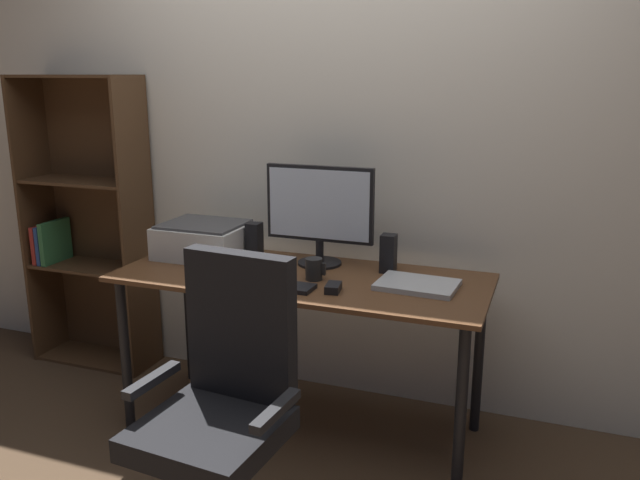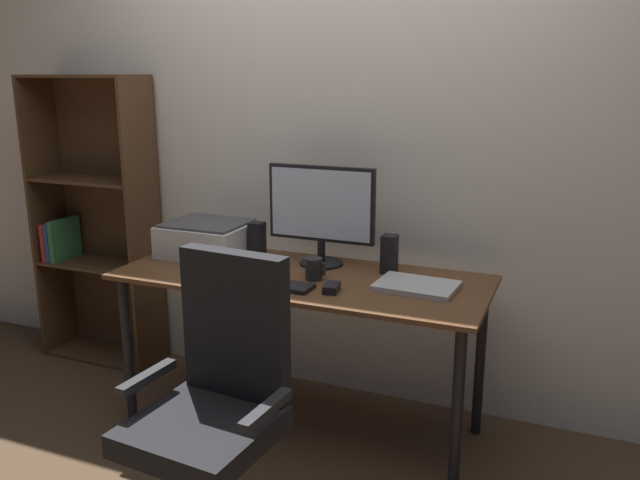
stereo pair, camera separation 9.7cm
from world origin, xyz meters
The scene contains 14 objects.
ground_plane centered at (0.00, 0.00, 0.00)m, with size 12.00×12.00×0.00m, color #4C3826.
back_wall centered at (0.00, 0.50, 1.30)m, with size 6.40×0.10×2.60m, color silver.
desk centered at (0.00, 0.00, 0.65)m, with size 1.61×0.66×0.74m.
monitor centered at (0.02, 0.19, 1.00)m, with size 0.50×0.20×0.45m.
keyboard centered at (-0.02, -0.18, 0.75)m, with size 0.29×0.11×0.02m, color black.
mouse centered at (0.20, -0.15, 0.76)m, with size 0.06×0.10×0.03m, color black.
coffee_mug centered at (0.08, -0.04, 0.79)m, with size 0.09×0.07×0.09m.
laptop centered at (0.51, 0.02, 0.75)m, with size 0.32×0.23×0.02m, color #B7BABC.
speaker_left centered at (-0.31, 0.18, 0.82)m, with size 0.06×0.07×0.17m, color black.
speaker_right centered at (0.34, 0.18, 0.82)m, with size 0.06×0.07×0.17m, color black.
printer centered at (-0.55, 0.13, 0.82)m, with size 0.40×0.34×0.16m.
paper_sheet centered at (-0.27, -0.20, 0.74)m, with size 0.21×0.30×0.00m, color white.
office_chair centered at (0.02, -0.76, 0.46)m, with size 0.54×0.54×1.01m.
bookshelf centered at (-1.40, 0.33, 0.78)m, with size 0.68×0.28×1.58m.
Camera 2 is at (1.10, -2.44, 1.59)m, focal length 36.23 mm.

